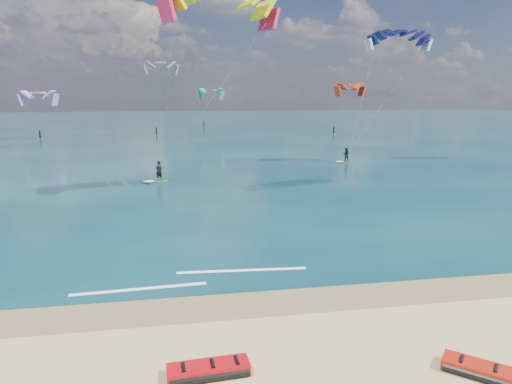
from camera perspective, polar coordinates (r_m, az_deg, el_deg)
ground at (r=53.75m, az=-9.69°, el=3.50°), size 320.00×320.00×0.00m
wet_sand_strip at (r=18.01m, az=-9.18°, el=-14.19°), size 320.00×2.40×0.01m
sea at (r=117.43m, az=-9.82°, el=8.14°), size 320.00×200.00×0.04m
packed_kite_left at (r=14.27m, az=-5.95°, el=-21.78°), size 2.63×1.24×0.39m
packed_kite_mid at (r=15.60m, az=27.17°, el=-19.96°), size 2.78×2.64×0.39m
kitesurfer_main at (r=38.13m, az=-8.63°, el=12.91°), size 12.82×10.96×16.89m
kitesurfer_far at (r=53.90m, az=14.40°, el=12.15°), size 10.03×4.99×15.79m
shoreline_foam at (r=20.43m, az=-7.62°, el=-10.71°), size 10.22×1.90×0.01m
distant_kites at (r=91.53m, az=-17.75°, el=10.13°), size 82.90×39.46×13.49m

